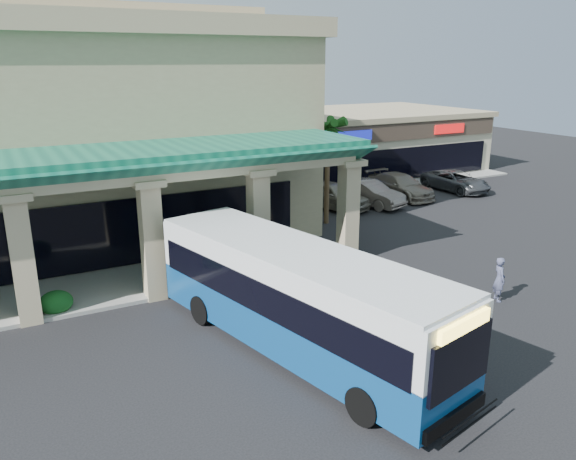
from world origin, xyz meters
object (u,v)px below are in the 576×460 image
pedestrian (499,279)px  car_silver (332,195)px  car_red (400,186)px  car_gray (456,181)px  transit_bus (296,301)px  car_white (368,193)px

pedestrian → car_silver: 15.12m
car_red → car_gray: size_ratio=1.05×
transit_bus → car_white: transit_bus is taller
pedestrian → car_gray: (12.34, 14.98, -0.16)m
pedestrian → car_gray: pedestrian is taller
car_gray → car_silver: bearing=176.9°
car_silver → car_white: car_silver is taller
transit_bus → car_gray: bearing=22.0°
transit_bus → car_silver: bearing=41.0°
pedestrian → transit_bus: bearing=112.0°
transit_bus → pedestrian: 8.81m
transit_bus → car_silver: 18.20m
car_red → car_silver: bearing=-179.2°
transit_bus → car_gray: 25.72m
transit_bus → car_silver: size_ratio=2.43×
pedestrian → car_white: (4.35, 14.48, -0.07)m
transit_bus → pedestrian: bearing=-14.9°
pedestrian → car_gray: 19.41m
transit_bus → car_gray: (21.11, 14.66, -0.98)m
transit_bus → car_white: 19.32m
transit_bus → pedestrian: (8.77, -0.32, -0.83)m
pedestrian → car_white: pedestrian is taller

